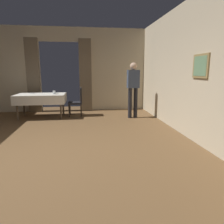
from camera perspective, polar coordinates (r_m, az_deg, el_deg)
ground at (r=3.98m, az=-20.19°, el=-11.00°), size 10.08×10.08×0.00m
wall_right at (r=4.27m, az=25.77°, el=10.72°), size 0.16×8.40×3.00m
wall_back at (r=7.82m, az=-14.36°, el=11.41°), size 6.40×0.27×3.00m
dining_table_mid at (r=6.87m, az=-19.23°, el=3.98°), size 1.52×0.94×0.75m
chair_mid_right at (r=6.83m, az=-9.58°, el=3.21°), size 0.44×0.44×0.93m
glass_mid_a at (r=6.67m, az=-15.85°, el=5.27°), size 0.08×0.08×0.12m
plate_mid_b at (r=7.00m, az=-15.54°, el=5.13°), size 0.22×0.22×0.01m
plate_mid_c at (r=7.16m, az=-21.48°, el=4.89°), size 0.19×0.19×0.01m
person_waiter_by_doorway at (r=6.42m, az=5.91°, el=7.36°), size 0.36×0.22×1.72m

